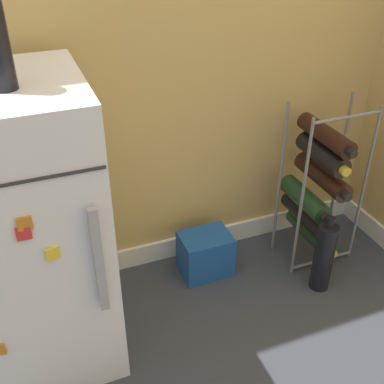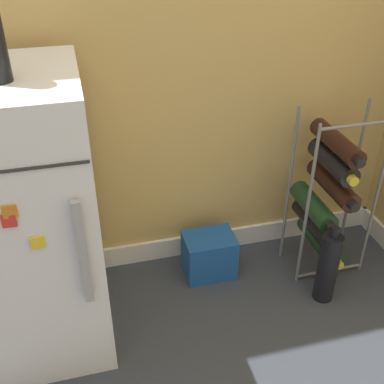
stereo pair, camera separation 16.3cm
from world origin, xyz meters
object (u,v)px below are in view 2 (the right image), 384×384
Objects in this scene: mini_fridge at (17,224)px; soda_box at (209,255)px; loose_bottle_floor at (328,267)px; wine_rack at (325,196)px.

mini_fridge is 4.67× the size of soda_box.
loose_bottle_floor is at bearing -32.82° from soda_box.
mini_fridge is 1.36× the size of wine_rack.
wine_rack is 0.51m from soda_box.
wine_rack is 2.07× the size of loose_bottle_floor.
wine_rack is (1.11, 0.08, -0.13)m from mini_fridge.
soda_box is (0.67, 0.15, -0.38)m from mini_fridge.
wine_rack reaches higher than loose_bottle_floor.
wine_rack is 0.27m from loose_bottle_floor.
loose_bottle_floor is (-0.06, -0.19, -0.19)m from wine_rack.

